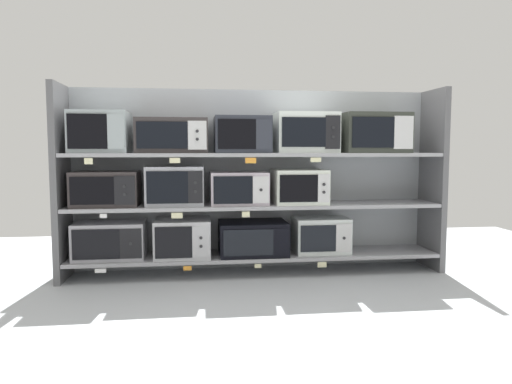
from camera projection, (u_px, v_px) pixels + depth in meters
ground at (275, 314)px, 3.07m from camera, size 7.08×6.00×0.02m
back_panel at (253, 179)px, 4.23m from camera, size 3.28×0.04×1.57m
upright_left at (61, 183)px, 3.80m from camera, size 0.05×0.44×1.57m
upright_right at (433, 180)px, 4.18m from camera, size 0.05×0.44×1.57m
shelf_0 at (256, 255)px, 4.05m from camera, size 3.08×0.44×0.03m
microwave_0 at (110, 240)px, 3.88m from camera, size 0.56×0.37×0.30m
microwave_1 at (183, 237)px, 3.95m from camera, size 0.45×0.44×0.31m
microwave_2 at (253, 238)px, 4.03m from camera, size 0.57×0.43×0.28m
microwave_3 at (321, 235)px, 4.10m from camera, size 0.46×0.34×0.30m
price_tag_0 at (100, 271)px, 3.67m from camera, size 0.09×0.00×0.03m
price_tag_1 at (187, 268)px, 3.76m from camera, size 0.06×0.00×0.03m
price_tag_2 at (258, 266)px, 3.83m from camera, size 0.05×0.00×0.03m
price_tag_3 at (322, 265)px, 3.89m from camera, size 0.07×0.00×0.04m
shelf_1 at (256, 206)px, 4.01m from camera, size 3.08×0.44×0.03m
microwave_4 at (106, 189)px, 3.84m from camera, size 0.52×0.38×0.28m
microwave_5 at (175, 186)px, 3.91m from camera, size 0.46×0.35×0.32m
microwave_6 at (239, 188)px, 3.97m from camera, size 0.47×0.38×0.27m
microwave_7 at (299, 186)px, 4.04m from camera, size 0.44×0.43×0.29m
price_tag_4 at (103, 216)px, 3.64m from camera, size 0.05×0.00×0.03m
price_tag_5 at (177, 216)px, 3.71m from camera, size 0.09×0.00×0.04m
price_tag_6 at (246, 214)px, 3.78m from camera, size 0.06×0.00×0.05m
shelf_2 at (256, 155)px, 3.97m from camera, size 3.08×0.44×0.03m
microwave_8 at (100, 132)px, 3.79m from camera, size 0.45×0.38×0.33m
microwave_9 at (172, 136)px, 3.87m from camera, size 0.57×0.36×0.28m
microwave_10 at (242, 135)px, 3.94m from camera, size 0.45×0.42×0.30m
microwave_11 at (306, 133)px, 4.00m from camera, size 0.51×0.37×0.34m
microwave_12 at (373, 133)px, 4.08m from camera, size 0.55×0.43×0.34m
price_tag_7 at (88, 161)px, 3.59m from camera, size 0.06×0.00×0.05m
price_tag_8 at (175, 160)px, 3.67m from camera, size 0.08×0.00×0.04m
price_tag_9 at (251, 160)px, 3.74m from camera, size 0.09×0.00×0.04m
price_tag_10 at (316, 160)px, 3.81m from camera, size 0.09×0.00×0.04m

